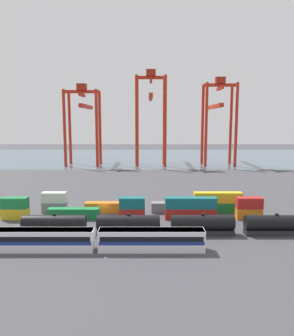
{
  "coord_description": "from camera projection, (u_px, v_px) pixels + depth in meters",
  "views": [
    {
      "loc": [
        10.79,
        -79.7,
        23.12
      ],
      "look_at": [
        10.94,
        35.54,
        6.64
      ],
      "focal_mm": 35.3,
      "sensor_mm": 36.0,
      "label": 1
    }
  ],
  "objects": [
    {
      "name": "ground_plane",
      "position": [
        117.0,
        184.0,
        121.75
      ],
      "size": [
        420.0,
        420.0,
        0.0
      ],
      "primitive_type": "plane",
      "color": "#424247"
    },
    {
      "name": "harbour_water",
      "position": [
        130.0,
        157.0,
        212.45
      ],
      "size": [
        400.0,
        110.0,
        0.01
      ],
      "primitive_type": "cube",
      "color": "#475B6B",
      "rests_on": "ground_plane"
    },
    {
      "name": "passenger_train",
      "position": [
        41.0,
        239.0,
        59.12
      ],
      "size": [
        58.65,
        3.14,
        3.9
      ],
      "color": "silver",
      "rests_on": "ground_plane"
    },
    {
      "name": "freight_tank_row",
      "position": [
        202.0,
        225.0,
        67.43
      ],
      "size": [
        73.33,
        2.99,
        4.45
      ],
      "color": "#232326",
      "rests_on": "ground_plane"
    },
    {
      "name": "shipping_container_1",
      "position": [
        15.0,
        214.0,
        78.33
      ],
      "size": [
        6.04,
        2.44,
        2.6
      ],
      "primitive_type": "cube",
      "color": "gold",
      "rests_on": "ground_plane"
    },
    {
      "name": "shipping_container_2",
      "position": [
        14.0,
        203.0,
        77.96
      ],
      "size": [
        6.04,
        2.44,
        2.6
      ],
      "primitive_type": "cube",
      "color": "#197538",
      "rests_on": "shipping_container_1"
    },
    {
      "name": "shipping_container_3",
      "position": [
        73.0,
        214.0,
        78.35
      ],
      "size": [
        12.1,
        2.44,
        2.6
      ],
      "primitive_type": "cube",
      "color": "#197538",
      "rests_on": "ground_plane"
    },
    {
      "name": "shipping_container_4",
      "position": [
        132.0,
        214.0,
        78.37
      ],
      "size": [
        6.04,
        2.44,
        2.6
      ],
      "primitive_type": "cube",
      "color": "#AD211C",
      "rests_on": "ground_plane"
    },
    {
      "name": "shipping_container_5",
      "position": [
        132.0,
        203.0,
        78.0
      ],
      "size": [
        6.04,
        2.44,
        2.6
      ],
      "primitive_type": "cube",
      "color": "#146066",
      "rests_on": "shipping_container_4"
    },
    {
      "name": "shipping_container_6",
      "position": [
        190.0,
        214.0,
        78.38
      ],
      "size": [
        12.1,
        2.44,
        2.6
      ],
      "primitive_type": "cube",
      "color": "#AD211C",
      "rests_on": "ground_plane"
    },
    {
      "name": "shipping_container_7",
      "position": [
        190.0,
        203.0,
        78.02
      ],
      "size": [
        12.1,
        2.44,
        2.6
      ],
      "primitive_type": "cube",
      "color": "#146066",
      "rests_on": "shipping_container_6"
    },
    {
      "name": "shipping_container_8",
      "position": [
        248.0,
        214.0,
        78.4
      ],
      "size": [
        6.04,
        2.44,
        2.6
      ],
      "primitive_type": "cube",
      "color": "orange",
      "rests_on": "ground_plane"
    },
    {
      "name": "shipping_container_9",
      "position": [
        249.0,
        203.0,
        78.03
      ],
      "size": [
        6.04,
        2.44,
        2.6
      ],
      "primitive_type": "cube",
      "color": "#AD211C",
      "rests_on": "shipping_container_8"
    },
    {
      "name": "shipping_container_10",
      "position": [
        0.0,
        207.0,
        83.98
      ],
      "size": [
        12.1,
        2.44,
        2.6
      ],
      "primitive_type": "cube",
      "color": "gold",
      "rests_on": "ground_plane"
    },
    {
      "name": "shipping_container_11",
      "position": [
        54.0,
        207.0,
        84.0
      ],
      "size": [
        6.04,
        2.44,
        2.6
      ],
      "primitive_type": "cube",
      "color": "slate",
      "rests_on": "ground_plane"
    },
    {
      "name": "shipping_container_12",
      "position": [
        54.0,
        197.0,
        83.63
      ],
      "size": [
        6.04,
        2.44,
        2.6
      ],
      "primitive_type": "cube",
      "color": "silver",
      "rests_on": "shipping_container_11"
    },
    {
      "name": "shipping_container_13",
      "position": [
        109.0,
        207.0,
        84.01
      ],
      "size": [
        12.1,
        2.44,
        2.6
      ],
      "primitive_type": "cube",
      "color": "orange",
      "rests_on": "ground_plane"
    },
    {
      "name": "shipping_container_14",
      "position": [
        163.0,
        207.0,
        84.03
      ],
      "size": [
        6.04,
        2.44,
        2.6
      ],
      "primitive_type": "cube",
      "color": "slate",
      "rests_on": "ground_plane"
    },
    {
      "name": "shipping_container_15",
      "position": [
        217.0,
        207.0,
        84.05
      ],
      "size": [
        12.1,
        2.44,
        2.6
      ],
      "primitive_type": "cube",
      "color": "#197538",
      "rests_on": "ground_plane"
    },
    {
      "name": "shipping_container_16",
      "position": [
        218.0,
        197.0,
        83.68
      ],
      "size": [
        12.1,
        2.44,
        2.6
      ],
      "primitive_type": "cube",
      "color": "gold",
      "rests_on": "shipping_container_15"
    },
    {
      "name": "gantry_crane_west",
      "position": [
        83.0,
        116.0,
        173.55
      ],
      "size": [
        17.86,
        34.12,
        42.0
      ],
      "color": "red",
      "rests_on": "ground_plane"
    },
    {
      "name": "gantry_crane_central",
      "position": [
        150.0,
        108.0,
        173.14
      ],
      "size": [
        16.05,
        35.48,
        49.06
      ],
      "color": "red",
      "rests_on": "ground_plane"
    },
    {
      "name": "gantry_crane_east",
      "position": [
        217.0,
        113.0,
        174.26
      ],
      "size": [
        16.81,
        39.69,
        45.32
      ],
      "color": "red",
      "rests_on": "ground_plane"
    }
  ]
}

